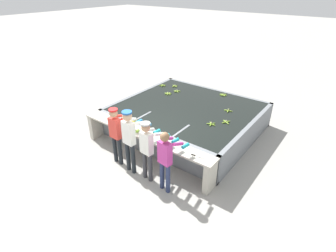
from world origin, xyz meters
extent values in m
plane|color=#A3A099|center=(0.00, 0.00, 0.00)|extent=(80.00, 80.00, 0.00)
cube|color=gray|center=(0.00, 2.39, 0.03)|extent=(4.29, 3.88, 0.06)
cube|color=gray|center=(0.00, 0.51, 0.42)|extent=(4.29, 0.12, 0.84)
cube|color=gray|center=(0.00, 4.27, 0.42)|extent=(4.29, 0.12, 0.84)
cube|color=gray|center=(-2.09, 2.39, 0.42)|extent=(0.12, 3.88, 0.84)
cube|color=gray|center=(2.09, 2.39, 0.42)|extent=(0.12, 3.88, 0.84)
cube|color=black|center=(0.00, 2.39, 0.45)|extent=(4.05, 3.64, 0.77)
cube|color=gray|center=(-0.72, 0.97, 0.42)|extent=(0.06, 0.80, 0.84)
cube|color=gray|center=(0.72, 0.97, 0.42)|extent=(0.06, 0.80, 0.84)
cube|color=#B7B2A3|center=(0.00, 0.23, 0.82)|extent=(4.29, 0.45, 0.05)
cube|color=#B7B2A3|center=(-2.05, 0.23, 0.40)|extent=(0.16, 0.41, 0.79)
cube|color=#B7B2A3|center=(2.05, 0.23, 0.40)|extent=(0.16, 0.41, 0.79)
cylinder|color=#1E2328|center=(-0.59, -0.31, 0.40)|extent=(0.11, 0.11, 0.80)
cylinder|color=#1E2328|center=(-0.39, -0.31, 0.40)|extent=(0.11, 0.11, 0.80)
cube|color=#DB3D33|center=(-0.49, -0.31, 1.09)|extent=(0.32, 0.18, 0.57)
sphere|color=tan|center=(-0.49, -0.31, 1.51)|extent=(0.22, 0.22, 0.22)
cylinder|color=red|center=(-0.49, -0.31, 1.61)|extent=(0.23, 0.23, 0.04)
cylinder|color=#DB3D33|center=(-0.64, -0.06, 1.28)|extent=(0.09, 0.31, 0.18)
cylinder|color=gold|center=(-0.64, 0.19, 1.12)|extent=(0.09, 0.20, 0.08)
cylinder|color=#DB3D33|center=(-0.32, -0.06, 1.28)|extent=(0.09, 0.31, 0.18)
cylinder|color=gold|center=(-0.32, 0.19, 1.12)|extent=(0.09, 0.20, 0.08)
cylinder|color=#1E2328|center=(-0.04, -0.36, 0.43)|extent=(0.11, 0.11, 0.86)
cylinder|color=#1E2328|center=(0.16, -0.38, 0.43)|extent=(0.11, 0.11, 0.86)
cube|color=white|center=(0.06, -0.37, 1.16)|extent=(0.33, 0.19, 0.61)
sphere|color=tan|center=(0.06, -0.37, 1.62)|extent=(0.23, 0.23, 0.23)
cylinder|color=#1E5199|center=(0.06, -0.37, 1.72)|extent=(0.24, 0.24, 0.04)
cylinder|color=white|center=(-0.08, -0.11, 1.38)|extent=(0.10, 0.31, 0.18)
cylinder|color=teal|center=(-0.06, 0.14, 1.22)|extent=(0.10, 0.20, 0.08)
cylinder|color=white|center=(0.24, -0.13, 1.38)|extent=(0.10, 0.31, 0.18)
cylinder|color=teal|center=(0.25, 0.12, 1.22)|extent=(0.10, 0.20, 0.08)
cylinder|color=#38383D|center=(0.51, -0.33, 0.40)|extent=(0.11, 0.11, 0.79)
cylinder|color=#38383D|center=(0.71, -0.36, 0.40)|extent=(0.11, 0.11, 0.79)
cube|color=white|center=(0.61, -0.35, 1.07)|extent=(0.34, 0.20, 0.56)
sphere|color=tan|center=(0.61, -0.35, 1.49)|extent=(0.21, 0.21, 0.21)
cylinder|color=#9E9E99|center=(0.61, -0.35, 1.59)|extent=(0.23, 0.23, 0.04)
cylinder|color=white|center=(0.48, -0.08, 1.27)|extent=(0.11, 0.32, 0.18)
cylinder|color=#1EA3AD|center=(0.51, 0.17, 1.10)|extent=(0.11, 0.21, 0.08)
cylinder|color=white|center=(0.80, -0.11, 1.27)|extent=(0.11, 0.32, 0.18)
cylinder|color=#1EA3AD|center=(0.83, 0.13, 1.10)|extent=(0.11, 0.21, 0.08)
cylinder|color=navy|center=(1.10, -0.39, 0.39)|extent=(0.11, 0.11, 0.79)
cylinder|color=navy|center=(1.30, -0.42, 0.39)|extent=(0.11, 0.11, 0.79)
cube|color=#BC388E|center=(1.20, -0.40, 1.07)|extent=(0.34, 0.22, 0.56)
sphere|color=#896042|center=(1.20, -0.40, 1.48)|extent=(0.21, 0.21, 0.21)
cylinder|color=#BC388E|center=(1.08, -0.13, 1.26)|extent=(0.12, 0.32, 0.18)
cylinder|color=#1EA3AD|center=(1.12, 0.12, 1.10)|extent=(0.11, 0.21, 0.08)
cylinder|color=#BC388E|center=(1.40, -0.18, 1.26)|extent=(0.12, 0.32, 0.18)
cylinder|color=#1EA3AD|center=(1.44, 0.07, 1.10)|extent=(0.11, 0.21, 0.08)
ellipsoid|color=#93BC3D|center=(-1.06, 3.19, 0.85)|extent=(0.07, 0.17, 0.04)
ellipsoid|color=#93BC3D|center=(-1.00, 3.22, 0.85)|extent=(0.16, 0.12, 0.04)
ellipsoid|color=#93BC3D|center=(-1.00, 3.28, 0.85)|extent=(0.15, 0.14, 0.04)
ellipsoid|color=#93BC3D|center=(-1.07, 3.30, 0.85)|extent=(0.10, 0.17, 0.04)
ellipsoid|color=#93BC3D|center=(-1.10, 3.24, 0.85)|extent=(0.17, 0.05, 0.04)
cylinder|color=tan|center=(-1.04, 3.25, 0.89)|extent=(0.03, 0.03, 0.04)
ellipsoid|color=#8CB738|center=(0.43, 3.96, 0.85)|extent=(0.17, 0.07, 0.04)
ellipsoid|color=#8CB738|center=(0.44, 3.91, 0.85)|extent=(0.15, 0.14, 0.04)
ellipsoid|color=#8CB738|center=(0.48, 3.89, 0.85)|extent=(0.04, 0.17, 0.04)
ellipsoid|color=#8CB738|center=(0.52, 3.91, 0.85)|extent=(0.16, 0.13, 0.04)
ellipsoid|color=#8CB738|center=(0.53, 3.96, 0.85)|extent=(0.17, 0.08, 0.04)
ellipsoid|color=#8CB738|center=(0.50, 4.00, 0.85)|extent=(0.10, 0.17, 0.04)
ellipsoid|color=#8CB738|center=(0.46, 4.00, 0.85)|extent=(0.11, 0.17, 0.04)
cylinder|color=tan|center=(0.48, 3.95, 0.89)|extent=(0.03, 0.03, 0.04)
ellipsoid|color=#7FAD33|center=(1.23, 1.81, 0.85)|extent=(0.11, 0.17, 0.04)
ellipsoid|color=#7FAD33|center=(1.16, 1.80, 0.85)|extent=(0.15, 0.14, 0.04)
ellipsoid|color=#7FAD33|center=(1.15, 1.74, 0.85)|extent=(0.17, 0.11, 0.04)
ellipsoid|color=#7FAD33|center=(1.21, 1.71, 0.85)|extent=(0.06, 0.17, 0.04)
ellipsoid|color=#7FAD33|center=(1.26, 1.76, 0.85)|extent=(0.17, 0.06, 0.04)
cylinder|color=tan|center=(1.20, 1.77, 0.89)|extent=(0.03, 0.03, 0.04)
ellipsoid|color=#8CB738|center=(1.43, 2.15, 0.85)|extent=(0.17, 0.11, 0.04)
ellipsoid|color=#8CB738|center=(1.45, 2.07, 0.85)|extent=(0.11, 0.17, 0.04)
ellipsoid|color=#8CB738|center=(1.53, 2.10, 0.85)|extent=(0.17, 0.11, 0.04)
ellipsoid|color=#8CB738|center=(1.51, 2.17, 0.85)|extent=(0.11, 0.17, 0.04)
cylinder|color=tan|center=(1.48, 2.12, 0.89)|extent=(0.03, 0.03, 0.04)
ellipsoid|color=#9EC642|center=(-1.47, 3.66, 0.85)|extent=(0.17, 0.09, 0.04)
ellipsoid|color=#9EC642|center=(-1.43, 3.59, 0.85)|extent=(0.09, 0.17, 0.04)
ellipsoid|color=#9EC642|center=(-1.36, 3.62, 0.85)|extent=(0.17, 0.09, 0.04)
ellipsoid|color=#9EC642|center=(-1.40, 3.69, 0.85)|extent=(0.09, 0.17, 0.04)
cylinder|color=tan|center=(-1.42, 3.64, 0.89)|extent=(0.03, 0.03, 0.04)
ellipsoid|color=#93BC3D|center=(1.18, 2.91, 0.85)|extent=(0.07, 0.17, 0.04)
ellipsoid|color=#93BC3D|center=(1.14, 2.85, 0.85)|extent=(0.17, 0.07, 0.04)
ellipsoid|color=#93BC3D|center=(1.21, 2.81, 0.85)|extent=(0.07, 0.17, 0.04)
ellipsoid|color=#93BC3D|center=(1.25, 2.87, 0.85)|extent=(0.17, 0.07, 0.04)
cylinder|color=tan|center=(1.20, 2.86, 0.89)|extent=(0.03, 0.03, 0.04)
ellipsoid|color=#93BC3D|center=(-1.12, 2.90, 0.85)|extent=(0.16, 0.13, 0.04)
ellipsoid|color=#93BC3D|center=(-1.16, 2.92, 0.85)|extent=(0.05, 0.17, 0.04)
ellipsoid|color=#93BC3D|center=(-1.21, 2.90, 0.85)|extent=(0.15, 0.14, 0.04)
ellipsoid|color=#93BC3D|center=(-1.22, 2.86, 0.85)|extent=(0.17, 0.06, 0.04)
ellipsoid|color=#93BC3D|center=(-1.19, 2.82, 0.85)|extent=(0.12, 0.17, 0.04)
ellipsoid|color=#93BC3D|center=(-1.14, 2.81, 0.85)|extent=(0.10, 0.17, 0.04)
ellipsoid|color=#93BC3D|center=(-1.11, 2.85, 0.85)|extent=(0.17, 0.08, 0.04)
cylinder|color=tan|center=(-1.16, 2.87, 0.89)|extent=(0.03, 0.03, 0.04)
ellipsoid|color=#8CB738|center=(-1.81, 3.47, 0.85)|extent=(0.09, 0.17, 0.04)
ellipsoid|color=#8CB738|center=(-1.88, 3.45, 0.85)|extent=(0.16, 0.13, 0.04)
ellipsoid|color=#8CB738|center=(-1.88, 3.38, 0.85)|extent=(0.16, 0.12, 0.04)
ellipsoid|color=#8CB738|center=(-1.82, 3.36, 0.85)|extent=(0.08, 0.17, 0.04)
ellipsoid|color=#8CB738|center=(-1.78, 3.41, 0.85)|extent=(0.17, 0.04, 0.04)
cylinder|color=tan|center=(-1.83, 3.41, 0.89)|extent=(0.03, 0.03, 0.04)
ellipsoid|color=#7FAD33|center=(-0.20, 0.13, 0.86)|extent=(0.11, 0.17, 0.04)
ellipsoid|color=#7FAD33|center=(-0.17, 0.17, 0.86)|extent=(0.17, 0.07, 0.04)
ellipsoid|color=#7FAD33|center=(-0.18, 0.21, 0.86)|extent=(0.15, 0.14, 0.04)
ellipsoid|color=#7FAD33|center=(-0.23, 0.23, 0.86)|extent=(0.04, 0.17, 0.04)
ellipsoid|color=#7FAD33|center=(-0.27, 0.21, 0.86)|extent=(0.16, 0.13, 0.04)
ellipsoid|color=#7FAD33|center=(-0.28, 0.16, 0.86)|extent=(0.17, 0.08, 0.04)
ellipsoid|color=#7FAD33|center=(-0.25, 0.12, 0.86)|extent=(0.10, 0.17, 0.04)
cylinder|color=tan|center=(-0.23, 0.18, 0.89)|extent=(0.03, 0.03, 0.04)
ellipsoid|color=#7FAD33|center=(-1.19, 0.33, 0.86)|extent=(0.07, 0.17, 0.04)
ellipsoid|color=#7FAD33|center=(-1.25, 0.28, 0.86)|extent=(0.17, 0.07, 0.04)
ellipsoid|color=#7FAD33|center=(-1.21, 0.22, 0.86)|extent=(0.07, 0.17, 0.04)
ellipsoid|color=#7FAD33|center=(-1.14, 0.26, 0.86)|extent=(0.17, 0.07, 0.04)
cylinder|color=tan|center=(-1.20, 0.27, 0.89)|extent=(0.03, 0.03, 0.04)
cube|color=silver|center=(1.79, 0.21, 0.85)|extent=(0.20, 0.06, 0.00)
cube|color=black|center=(1.59, 0.18, 0.85)|extent=(0.10, 0.04, 0.02)
camera|label=1|loc=(4.14, -4.18, 4.40)|focal=28.00mm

